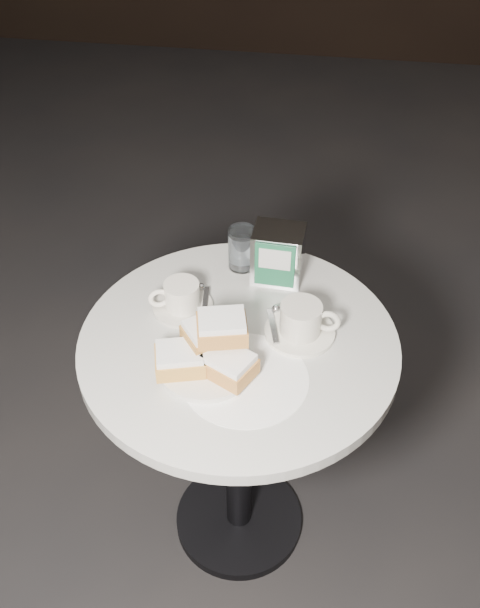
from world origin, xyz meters
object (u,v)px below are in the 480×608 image
at_px(coffee_cup_left, 181,298).
at_px(water_glass_left, 242,249).
at_px(cafe_table, 239,399).
at_px(coffee_cup_right, 301,322).
at_px(napkin_dispenser, 278,255).
at_px(beignet_plate, 209,351).
at_px(water_glass_right, 271,260).

bearing_deg(coffee_cup_left, water_glass_left, 36.07).
relative_size(cafe_table, coffee_cup_right, 4.51).
bearing_deg(cafe_table, napkin_dispenser, 75.11).
bearing_deg(coffee_cup_right, beignet_plate, -143.55).
height_order(coffee_cup_left, water_glass_right, water_glass_right).
relative_size(cafe_table, beignet_plate, 3.35).
height_order(coffee_cup_right, napkin_dispenser, napkin_dispenser).
height_order(coffee_cup_left, coffee_cup_right, coffee_cup_right).
bearing_deg(coffee_cup_left, cafe_table, -50.60).
xyz_separation_m(water_glass_left, water_glass_right, (0.07, -0.03, -0.00)).
bearing_deg(water_glass_left, coffee_cup_left, -122.68).
distance_m(water_glass_left, water_glass_right, 0.08).
xyz_separation_m(coffee_cup_right, water_glass_left, (-0.16, 0.22, 0.02)).
bearing_deg(napkin_dispenser, coffee_cup_left, -141.52).
bearing_deg(cafe_table, beignet_plate, -117.30).
xyz_separation_m(coffee_cup_left, water_glass_left, (0.11, 0.17, 0.02)).
bearing_deg(water_glass_right, coffee_cup_left, -142.74).
bearing_deg(napkin_dispenser, cafe_table, -101.81).
distance_m(cafe_table, napkin_dispenser, 0.35).
bearing_deg(beignet_plate, water_glass_left, 87.18).
xyz_separation_m(beignet_plate, water_glass_right, (0.09, 0.31, 0.00)).
bearing_deg(beignet_plate, coffee_cup_right, 35.84).
distance_m(beignet_plate, water_glass_left, 0.35).
xyz_separation_m(coffee_cup_left, water_glass_right, (0.19, 0.14, 0.02)).
bearing_deg(coffee_cup_left, coffee_cup_right, -30.18).
xyz_separation_m(beignet_plate, water_glass_left, (0.02, 0.35, 0.00)).
bearing_deg(coffee_cup_left, napkin_dispenser, 14.14).
bearing_deg(water_glass_left, beignet_plate, -92.82).
xyz_separation_m(cafe_table, beignet_plate, (-0.05, -0.09, 0.25)).
distance_m(beignet_plate, napkin_dispenser, 0.33).
height_order(cafe_table, water_glass_left, water_glass_left).
bearing_deg(coffee_cup_right, water_glass_left, 127.23).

